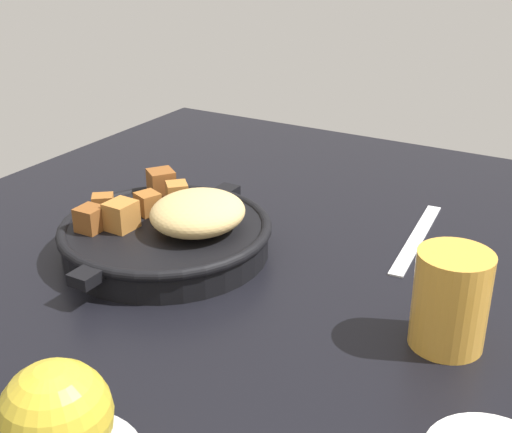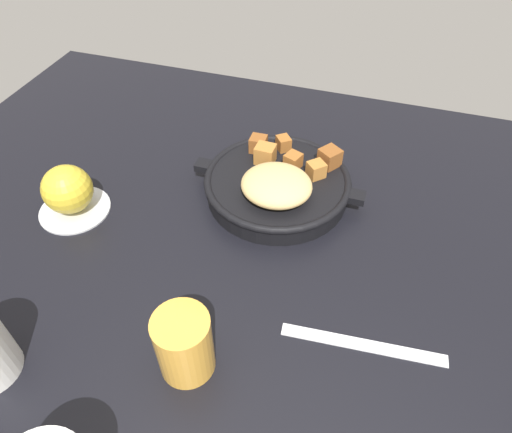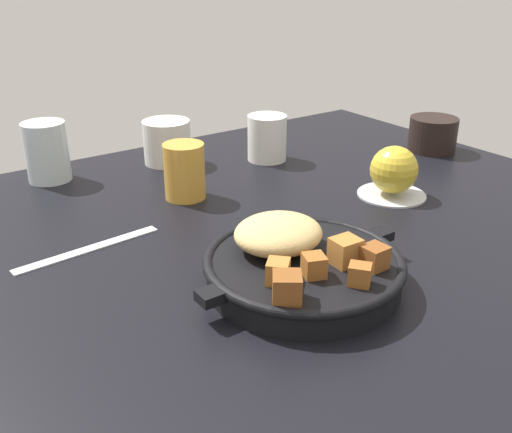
# 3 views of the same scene
# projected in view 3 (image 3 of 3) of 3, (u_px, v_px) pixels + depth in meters

# --- Properties ---
(ground_plane) EXTENTS (1.12, 0.93, 0.02)m
(ground_plane) POSITION_uv_depth(u_px,v_px,m) (273.00, 243.00, 0.79)
(ground_plane) COLOR black
(cast_iron_skillet) EXTENTS (0.27, 0.23, 0.07)m
(cast_iron_skillet) POSITION_uv_depth(u_px,v_px,m) (301.00, 264.00, 0.66)
(cast_iron_skillet) COLOR black
(cast_iron_skillet) RESTS_ON ground_plane
(saucer_plate) EXTENTS (0.11, 0.11, 0.01)m
(saucer_plate) POSITION_uv_depth(u_px,v_px,m) (391.00, 194.00, 0.91)
(saucer_plate) COLOR #B7BABF
(saucer_plate) RESTS_ON ground_plane
(red_apple) EXTENTS (0.07, 0.07, 0.07)m
(red_apple) POSITION_uv_depth(u_px,v_px,m) (394.00, 170.00, 0.90)
(red_apple) COLOR gold
(red_apple) RESTS_ON saucer_plate
(butter_knife) EXTENTS (0.20, 0.03, 0.00)m
(butter_knife) POSITION_uv_depth(u_px,v_px,m) (89.00, 248.00, 0.75)
(butter_knife) COLOR silver
(butter_knife) RESTS_ON ground_plane
(juice_glass_amber) EXTENTS (0.06, 0.06, 0.09)m
(juice_glass_amber) POSITION_uv_depth(u_px,v_px,m) (184.00, 171.00, 0.89)
(juice_glass_amber) COLOR gold
(juice_glass_amber) RESTS_ON ground_plane
(white_creamer_pitcher) EXTENTS (0.07, 0.07, 0.08)m
(white_creamer_pitcher) POSITION_uv_depth(u_px,v_px,m) (267.00, 138.00, 1.06)
(white_creamer_pitcher) COLOR white
(white_creamer_pitcher) RESTS_ON ground_plane
(water_glass_tall) EXTENTS (0.07, 0.07, 0.10)m
(water_glass_tall) POSITION_uv_depth(u_px,v_px,m) (47.00, 152.00, 0.96)
(water_glass_tall) COLOR silver
(water_glass_tall) RESTS_ON ground_plane
(ceramic_mug_white) EXTENTS (0.08, 0.08, 0.08)m
(ceramic_mug_white) POSITION_uv_depth(u_px,v_px,m) (167.00, 142.00, 1.05)
(ceramic_mug_white) COLOR silver
(ceramic_mug_white) RESTS_ON ground_plane
(coffee_mug_dark) EXTENTS (0.09, 0.09, 0.06)m
(coffee_mug_dark) POSITION_uv_depth(u_px,v_px,m) (433.00, 134.00, 1.12)
(coffee_mug_dark) COLOR black
(coffee_mug_dark) RESTS_ON ground_plane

